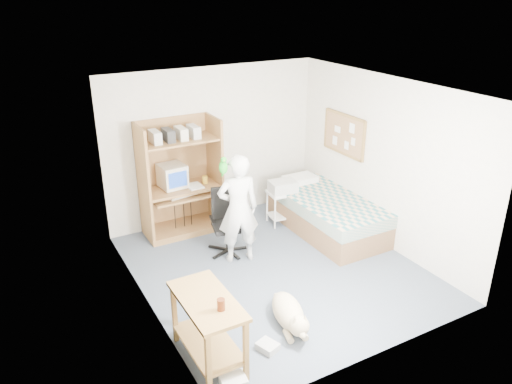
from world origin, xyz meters
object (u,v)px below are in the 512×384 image
bed (327,214)px  person (238,209)px  office_chair (227,230)px  printer_cart (282,202)px  computer_hutch (180,182)px  dog (289,313)px  side_desk (208,320)px

bed → person: size_ratio=1.28×
office_chair → printer_cart: 1.26m
computer_hutch → dog: computer_hutch is taller
office_chair → dog: (-0.14, -1.92, -0.17)m
side_desk → office_chair: 2.32m
bed → printer_cart: size_ratio=3.63×
computer_hutch → bed: size_ratio=0.89×
side_desk → bed: bearing=32.5°
person → printer_cart: (1.16, 0.70, -0.42)m
office_chair → person: bearing=-69.2°
bed → side_desk: (-2.85, -1.82, 0.21)m
computer_hutch → bed: computer_hutch is taller
office_chair → computer_hutch: bearing=122.8°
computer_hutch → bed: 2.35m
dog → bed: bearing=58.0°
bed → office_chair: office_chair is taller
computer_hutch → office_chair: computer_hutch is taller
office_chair → printer_cart: office_chair is taller
office_chair → person: 0.54m
office_chair → dog: size_ratio=0.96×
person → dog: person is taller
person → computer_hutch: bearing=-60.0°
office_chair → dog: 1.94m
side_desk → person: (1.22, 1.69, 0.30)m
computer_hutch → printer_cart: size_ratio=3.24×
side_desk → printer_cart: 3.37m
office_chair → printer_cart: size_ratio=1.71×
computer_hutch → bed: (2.00, -1.12, -0.53)m
side_desk → printer_cart: (2.38, 2.38, -0.12)m
computer_hutch → office_chair: 1.12m
bed → dog: bearing=-136.0°
bed → computer_hutch: bearing=150.7°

